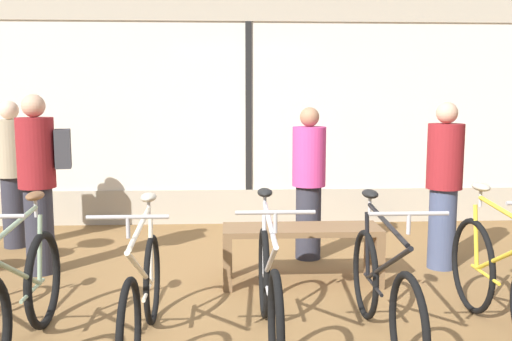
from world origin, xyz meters
TOP-DOWN VIEW (x-y plane):
  - ground_plane at (0.00, 0.00)m, footprint 24.00×24.00m
  - shop_back_wall at (0.00, 3.38)m, footprint 12.00×0.08m
  - bicycle_left at (-1.62, -0.44)m, footprint 0.46×1.71m
  - bicycle_center_left at (-0.84, -0.39)m, footprint 0.46×1.65m
  - bicycle_center at (-0.01, -0.33)m, footprint 0.46×1.73m
  - bicycle_center_right at (0.76, -0.38)m, footprint 0.46×1.70m
  - bicycle_right at (1.62, -0.29)m, footprint 0.46×1.72m
  - display_bench at (0.38, 0.92)m, footprint 1.40×0.44m
  - customer_near_rack at (0.55, 1.70)m, footprint 0.44×0.44m
  - customer_by_window at (-2.65, 2.32)m, footprint 0.49×0.35m
  - customer_mid_floor at (1.80, 1.31)m, footprint 0.45×0.45m
  - customer_near_bench at (-2.03, 1.34)m, footprint 0.53×0.41m

SIDE VIEW (x-z plane):
  - ground_plane at x=0.00m, z-range 0.00..0.00m
  - bicycle_center_left at x=-0.84m, z-range -0.13..0.88m
  - bicycle_center_right at x=0.76m, z-range -0.13..0.89m
  - bicycle_center at x=-0.01m, z-range -0.13..0.89m
  - bicycle_left at x=-1.62m, z-range -0.13..0.90m
  - bicycle_right at x=1.62m, z-range -0.12..0.93m
  - display_bench at x=0.38m, z-range 0.16..0.68m
  - customer_near_rack at x=0.55m, z-range 0.03..1.59m
  - customer_mid_floor at x=1.80m, z-range 0.04..1.65m
  - customer_by_window at x=-2.65m, z-range 0.06..1.68m
  - customer_near_bench at x=-2.03m, z-range 0.07..1.75m
  - shop_back_wall at x=0.00m, z-range 0.04..3.24m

